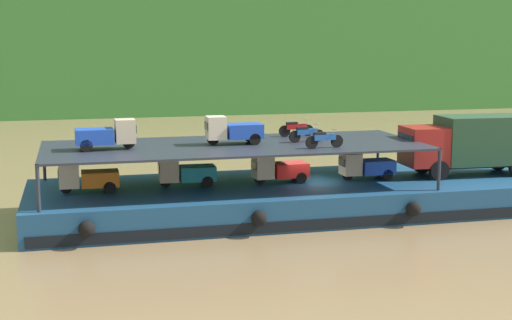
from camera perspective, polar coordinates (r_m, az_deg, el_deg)
The scene contains 13 objects.
ground_plane at distance 36.80m, azimuth 4.15°, elevation -3.98°, with size 400.00×400.00×0.00m, color olive.
cargo_barge at distance 36.61m, azimuth 4.18°, elevation -2.85°, with size 27.44×8.58×1.50m.
covered_lorry at distance 39.53m, azimuth 16.48°, elevation 1.30°, with size 7.92×2.54×3.10m.
cargo_rack at distance 35.16m, azimuth -1.68°, elevation 1.11°, with size 18.24×7.23×2.00m.
mini_truck_lower_stern at distance 34.59m, azimuth -13.06°, elevation -1.36°, with size 2.74×1.21×1.38m.
mini_truck_lower_aft at distance 35.24m, azimuth -5.52°, elevation -0.96°, with size 2.77×1.26×1.38m.
mini_truck_lower_mid at distance 35.97m, azimuth 1.82°, elevation -0.71°, with size 2.79×1.29×1.38m.
mini_truck_lower_fore at distance 37.26m, azimuth 8.61°, elevation -0.46°, with size 2.75×1.22×1.38m.
mini_truck_upper_stern at distance 34.17m, azimuth -11.62°, elevation 1.96°, with size 2.77×1.25×1.38m.
mini_truck_upper_mid at distance 35.19m, azimuth -1.82°, elevation 2.36°, with size 2.74×1.20×1.38m.
motorcycle_upper_port at distance 34.06m, azimuth 5.36°, elevation 1.65°, with size 1.90×0.55×0.87m.
motorcycle_upper_centre at distance 36.04m, azimuth 3.97°, elevation 2.10°, with size 1.89×0.55×0.87m.
motorcycle_upper_stbd at distance 38.14m, azimuth 3.15°, elevation 2.51°, with size 1.90×0.55×0.87m.
Camera 1 is at (-11.31, -33.98, 8.49)m, focal length 51.01 mm.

